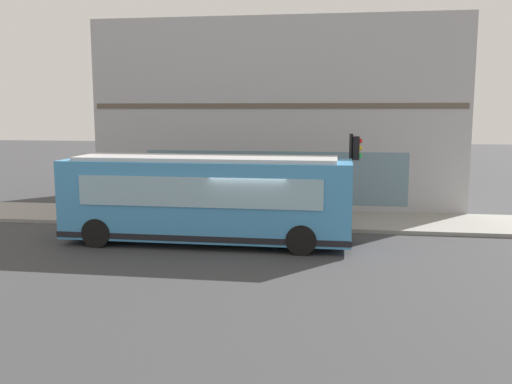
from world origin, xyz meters
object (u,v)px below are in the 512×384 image
pedestrian_walking_along_curb (115,190)px  pedestrian_by_light_pole (333,192)px  traffic_light_near_corner (354,162)px  pedestrian_near_hydrant (137,191)px  fire_hydrant (251,204)px  pedestrian_near_building_entrance (81,195)px  city_bus_nearside (206,200)px  newspaper_vending_box (223,202)px

pedestrian_walking_along_curb → pedestrian_by_light_pole: size_ratio=0.89×
traffic_light_near_corner → pedestrian_near_hydrant: traffic_light_near_corner is taller
fire_hydrant → pedestrian_near_building_entrance: size_ratio=0.44×
pedestrian_near_hydrant → pedestrian_walking_along_curb: bearing=69.5°
pedestrian_near_hydrant → traffic_light_near_corner: bearing=-99.9°
fire_hydrant → pedestrian_near_building_entrance: bearing=108.2°
city_bus_nearside → pedestrian_near_building_entrance: bearing=63.1°
pedestrian_by_light_pole → pedestrian_near_hydrant: 8.57m
pedestrian_near_hydrant → newspaper_vending_box: size_ratio=1.90×
pedestrian_near_building_entrance → city_bus_nearside: bearing=-116.9°
pedestrian_walking_along_curb → pedestrian_by_light_pole: bearing=-90.7°
traffic_light_near_corner → pedestrian_near_building_entrance: traffic_light_near_corner is taller
traffic_light_near_corner → fire_hydrant: (2.61, 4.41, -2.16)m
fire_hydrant → newspaper_vending_box: (-0.25, 1.22, 0.09)m
city_bus_nearside → pedestrian_walking_along_curb: size_ratio=6.21×
pedestrian_by_light_pole → newspaper_vending_box: 4.92m
traffic_light_near_corner → newspaper_vending_box: size_ratio=4.02×
pedestrian_near_building_entrance → fire_hydrant: bearing=-71.8°
pedestrian_near_building_entrance → pedestrian_near_hydrant: size_ratio=0.99×
city_bus_nearside → newspaper_vending_box: size_ratio=11.17×
pedestrian_near_building_entrance → pedestrian_walking_along_curb: (1.75, -0.76, -0.05)m
traffic_light_near_corner → pedestrian_near_building_entrance: (0.34, 11.30, -1.55)m
city_bus_nearside → pedestrian_near_hydrant: bearing=43.5°
newspaper_vending_box → traffic_light_near_corner: bearing=-112.7°
fire_hydrant → pedestrian_near_building_entrance: pedestrian_near_building_entrance is taller
traffic_light_near_corner → fire_hydrant: size_ratio=4.89×
traffic_light_near_corner → pedestrian_near_hydrant: bearing=80.1°
fire_hydrant → pedestrian_near_hydrant: size_ratio=0.43×
city_bus_nearside → pedestrian_near_building_entrance: size_ratio=5.95×
city_bus_nearside → newspaper_vending_box: bearing=5.4°
fire_hydrant → traffic_light_near_corner: bearing=-120.6°
city_bus_nearside → pedestrian_by_light_pole: (4.75, -4.38, -0.34)m
pedestrian_near_building_entrance → newspaper_vending_box: (2.02, -5.67, -0.52)m
pedestrian_walking_along_curb → pedestrian_by_light_pole: 9.78m
pedestrian_by_light_pole → traffic_light_near_corner: bearing=-158.7°
pedestrian_walking_along_curb → traffic_light_near_corner: bearing=-101.2°
pedestrian_near_building_entrance → newspaper_vending_box: bearing=-70.4°
city_bus_nearside → fire_hydrant: city_bus_nearside is taller
city_bus_nearside → pedestrian_near_building_entrance: 6.92m
city_bus_nearside → traffic_light_near_corner: bearing=-61.6°
pedestrian_walking_along_curb → city_bus_nearside: bearing=-132.0°
pedestrian_walking_along_curb → pedestrian_near_hydrant: 1.30m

